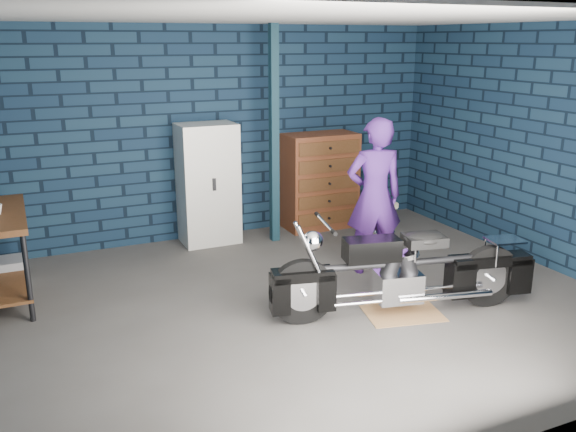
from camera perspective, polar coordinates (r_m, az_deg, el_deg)
name	(u,v)px	position (r m, az deg, el deg)	size (l,w,h in m)	color
ground	(301,304)	(6.08, 1.25, -8.23)	(6.00, 6.00, 0.00)	#494644
room_walls	(278,104)	(6.07, -0.93, 10.44)	(6.02, 5.01, 2.71)	#0F2034
support_post	(274,137)	(7.62, -1.31, 7.43)	(0.10, 0.10, 2.70)	#112C37
drip_mat	(402,313)	(5.99, 10.64, -8.87)	(0.71, 0.53, 0.01)	olive
motorcycle	(405,266)	(5.80, 10.89, -4.59)	(2.19, 0.59, 0.96)	black
person	(374,196)	(6.71, 8.08, 1.82)	(0.63, 0.41, 1.73)	#471F75
storage_bin	(4,273)	(7.08, -25.06, -4.89)	(0.48, 0.34, 0.30)	gray
locker	(208,184)	(7.73, -7.47, 2.97)	(0.71, 0.51, 1.52)	silver
tool_chest	(320,181)	(8.34, 3.02, 3.29)	(0.97, 0.54, 1.30)	brown
shop_stool	(384,227)	(7.56, 8.97, -1.02)	(0.33, 0.33, 0.60)	beige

